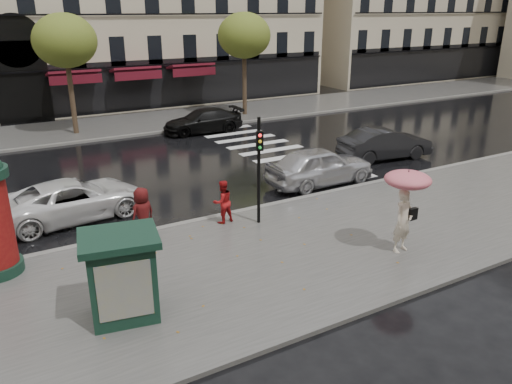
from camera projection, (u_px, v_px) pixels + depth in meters
ground at (268, 252)px, 14.90m from camera, size 160.00×160.00×0.00m
near_sidewalk at (277, 257)px, 14.47m from camera, size 90.00×7.00×0.12m
far_sidewalk at (107, 127)px, 30.35m from camera, size 90.00×6.00×0.12m
near_kerb at (224, 215)px, 17.31m from camera, size 90.00×0.25×0.14m
far_kerb at (121, 137)px, 27.90m from camera, size 90.00×0.25×0.14m
zebra_crossing at (272, 150)px, 25.51m from camera, size 3.60×11.75×0.01m
tree_far_left at (65, 41)px, 26.83m from camera, size 3.40×3.40×6.64m
tree_far_right at (244, 36)px, 31.96m from camera, size 3.40×3.40×6.64m
woman_umbrella at (406, 198)px, 14.13m from camera, size 1.31×1.31×2.52m
woman_red at (223, 202)px, 16.41m from camera, size 0.77×0.63×1.46m
man_burgundy at (143, 214)px, 15.11m from camera, size 0.97×0.81×1.69m
traffic_light at (259, 161)px, 15.84m from camera, size 0.27×0.35×3.55m
newsstand at (122, 275)px, 11.23m from camera, size 1.95×1.73×2.06m
car_silver at (320, 166)px, 20.37m from camera, size 4.62×1.86×1.57m
car_darkgrey at (385, 144)px, 23.85m from camera, size 4.71×2.19×1.49m
car_white at (74, 200)px, 17.05m from camera, size 5.14×2.83×1.36m
car_black at (203, 121)px, 29.01m from camera, size 4.74×2.12×1.35m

